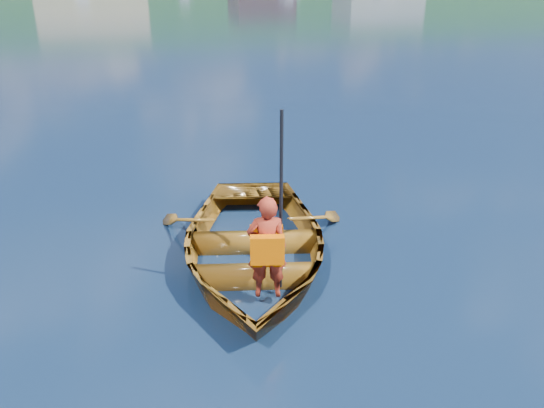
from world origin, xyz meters
TOP-DOWN VIEW (x-y plane):
  - ground at (0.00, 0.00)m, footprint 600.00×600.00m
  - rowboat at (0.66, 0.52)m, footprint 3.38×4.15m
  - child_paddler at (0.60, -0.39)m, footprint 0.46×0.40m

SIDE VIEW (x-z plane):
  - ground at x=0.00m, z-range 0.00..0.00m
  - rowboat at x=0.66m, z-range -0.15..0.60m
  - child_paddler at x=0.60m, z-range -0.30..1.64m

